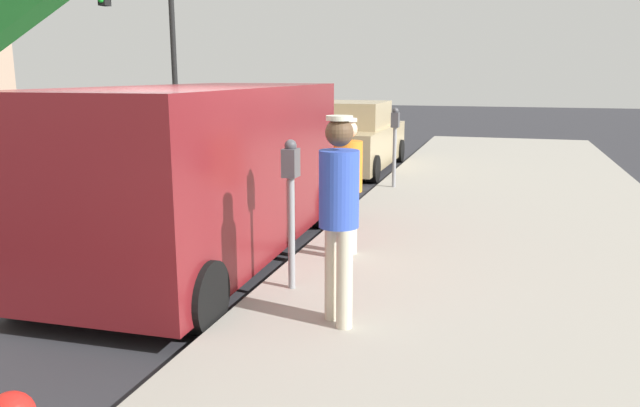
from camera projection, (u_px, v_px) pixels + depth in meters
name	position (u px, v px, depth m)	size (l,w,h in m)	color
ground_plane	(186.00, 282.00, 6.94)	(80.00, 80.00, 0.00)	#2D2D33
sidewalk_slab	(511.00, 309.00, 5.95)	(5.00, 32.00, 0.15)	#9E998E
parking_meter_near	(291.00, 189.00, 6.09)	(0.14, 0.18, 1.52)	gray
parking_meter_far	(395.00, 134.00, 11.70)	(0.14, 0.18, 1.52)	gray
pedestrian_in_blue	(339.00, 206.00, 5.20)	(0.34, 0.34, 1.81)	beige
pedestrian_in_orange	(348.00, 179.00, 7.22)	(0.34, 0.36, 1.65)	beige
parked_van	(204.00, 169.00, 7.52)	(2.25, 5.25, 2.15)	maroon
parked_sedan_ahead	(352.00, 139.00, 14.81)	(1.94, 4.40, 1.65)	tan
traffic_light_corner	(147.00, 31.00, 17.89)	(2.48, 0.42, 5.20)	black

